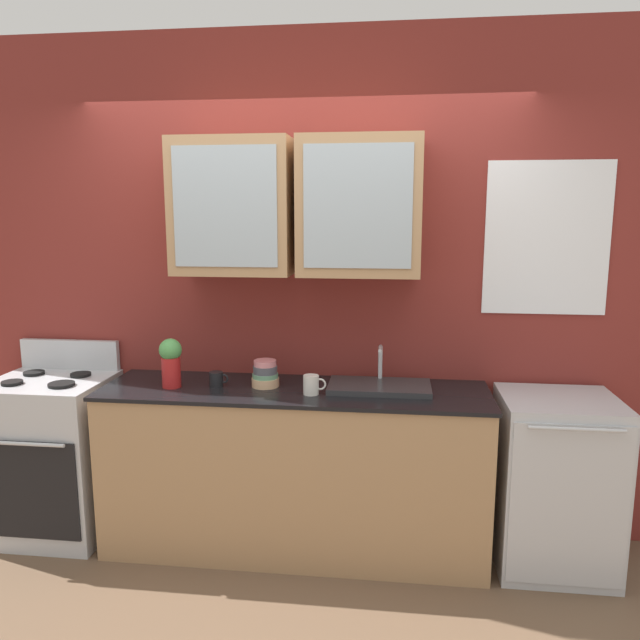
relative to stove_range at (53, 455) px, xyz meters
The scene contains 10 objects.
ground_plane 1.51m from the stove_range, ahead, with size 10.00×10.00×0.00m, color brown.
back_wall_unit 1.81m from the stove_range, 11.57° to the left, with size 4.38×0.46×2.87m.
counter 1.43m from the stove_range, ahead, with size 2.12×0.59×0.93m.
stove_range is the anchor object (origin of this frame).
sink_faucet 1.96m from the stove_range, ahead, with size 0.55×0.30×0.22m.
bowl_stack 1.37m from the stove_range, ahead, with size 0.15×0.15×0.15m.
vase 0.97m from the stove_range, ahead, with size 0.12×0.12×0.27m.
cup_near_sink 1.63m from the stove_range, ahead, with size 0.12×0.08×0.10m.
cup_near_bowls 1.12m from the stove_range, ahead, with size 0.11×0.08×0.08m.
dishwasher 2.83m from the stove_range, ahead, with size 0.60×0.58×0.93m.
Camera 1 is at (0.53, -3.14, 1.87)m, focal length 34.03 mm.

